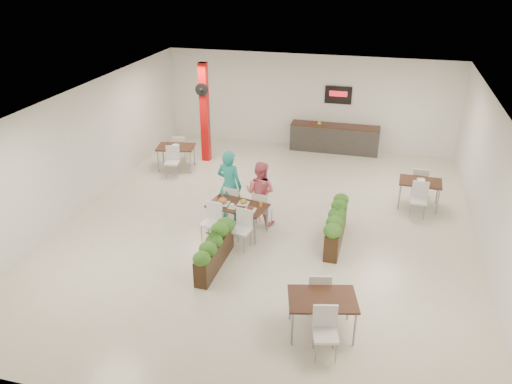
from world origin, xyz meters
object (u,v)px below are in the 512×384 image
diner_man (229,185)px  planter_left (214,246)px  service_counter (334,138)px  side_table_a (176,150)px  side_table_b (420,186)px  planter_right (336,223)px  red_column (205,112)px  main_table (237,209)px  diner_woman (260,193)px  side_table_c (322,304)px

diner_man → planter_left: size_ratio=1.01×
service_counter → side_table_a: service_counter is taller
planter_left → side_table_b: (4.40, 4.09, 0.12)m
diner_man → planter_right: diner_man is taller
diner_man → side_table_b: (4.73, 1.89, -0.31)m
planter_right → planter_left: bearing=-145.4°
red_column → service_counter: red_column is taller
planter_left → side_table_a: 5.73m
main_table → diner_man: bearing=120.8°
service_counter → diner_woman: size_ratio=1.82×
diner_woman → side_table_a: bearing=-27.3°
main_table → side_table_c: (2.47, -3.07, -0.01)m
diner_woman → side_table_b: (3.93, 1.89, -0.20)m
service_counter → diner_man: (-2.06, -5.52, 0.44)m
red_column → service_counter: bearing=25.0°
planter_right → side_table_b: size_ratio=1.22×
diner_man → side_table_a: size_ratio=1.12×
diner_man → main_table: bearing=132.1°
planter_left → planter_right: bearing=34.6°
red_column → service_counter: size_ratio=1.07×
planter_right → side_table_a: (-5.38, 3.23, 0.12)m
diner_woman → planter_left: diner_woman is taller
planter_left → planter_right: size_ratio=0.92×
planter_right → side_table_b: 3.10m
diner_man → planter_right: size_ratio=0.93×
service_counter → diner_woman: (-1.26, -5.52, 0.33)m
diner_man → side_table_a: bearing=-34.9°
side_table_a → side_table_c: (5.47, -6.44, 0.00)m
side_table_b → side_table_c: (-1.87, -5.61, 0.00)m
diner_woman → diner_man: bearing=11.3°
main_table → side_table_a: (-2.99, 3.37, -0.01)m
side_table_a → side_table_c: size_ratio=1.00×
service_counter → diner_man: size_ratio=1.61×
red_column → side_table_c: 8.87m
diner_woman → side_table_c: size_ratio=0.98×
service_counter → side_table_b: 4.51m
service_counter → diner_woman: bearing=-102.8°
diner_man → diner_woman: size_ratio=1.13×
planter_right → side_table_c: 3.21m
diner_woman → side_table_a: size_ratio=0.99×
red_column → planter_left: bearing=-68.8°
red_column → service_counter: (4.00, 1.86, -1.15)m
side_table_c → red_column: bearing=109.3°
diner_man → planter_right: 2.85m
service_counter → diner_man: bearing=-110.4°
diner_man → side_table_a: (-2.61, 2.72, -0.30)m
main_table → diner_woman: diner_woman is taller
service_counter → side_table_a: size_ratio=1.80×
side_table_c → diner_man: bearing=113.7°
diner_man → side_table_b: size_ratio=1.14×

